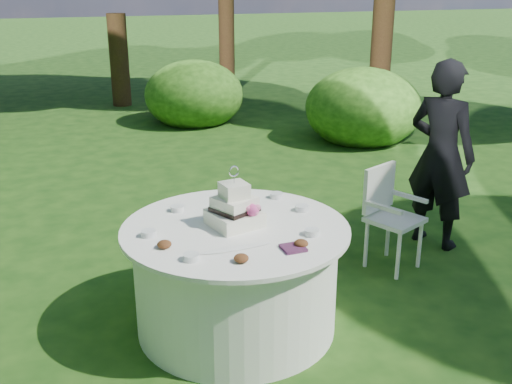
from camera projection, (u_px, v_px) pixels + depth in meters
ground at (237, 325)px, 4.32m from camera, size 80.00×80.00×0.00m
napkins at (293, 248)px, 3.72m from camera, size 0.14×0.14×0.02m
feather_plume at (235, 248)px, 3.72m from camera, size 0.48×0.07×0.01m
guest at (441, 155)px, 5.39m from camera, size 0.64×0.75×1.73m
table at (236, 277)px, 4.19m from camera, size 1.56×1.56×0.77m
cake at (235, 210)px, 4.05m from camera, size 0.38×0.38×0.43m
chair at (388, 209)px, 5.08m from camera, size 0.52×0.52×0.88m
votives at (237, 221)px, 4.11m from camera, size 1.23×0.92×0.04m
petal_cups at (236, 248)px, 3.67m from camera, size 0.89×0.45×0.05m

